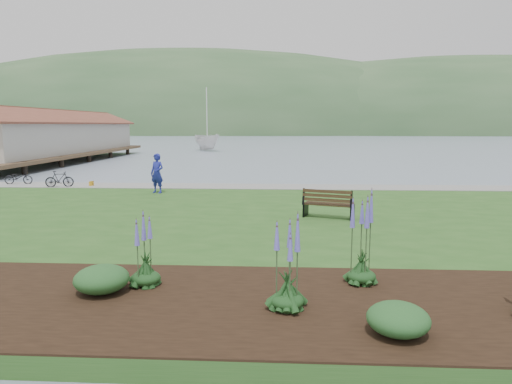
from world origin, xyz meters
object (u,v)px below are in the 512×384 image
at_px(person, 157,170).
at_px(sailboat, 207,151).
at_px(park_bench, 328,203).
at_px(bicycle_a, 18,177).

height_order(person, sailboat, sailboat).
bearing_deg(sailboat, park_bench, -108.44).
relative_size(park_bench, person, 0.84).
relative_size(park_bench, bicycle_a, 1.24).
height_order(park_bench, person, person).
xyz_separation_m(bicycle_a, sailboat, (4.25, 41.78, -0.81)).
relative_size(park_bench, sailboat, 0.07).
relative_size(bicycle_a, sailboat, 0.05).
bearing_deg(bicycle_a, sailboat, -13.02).
bearing_deg(park_bench, person, 161.97).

